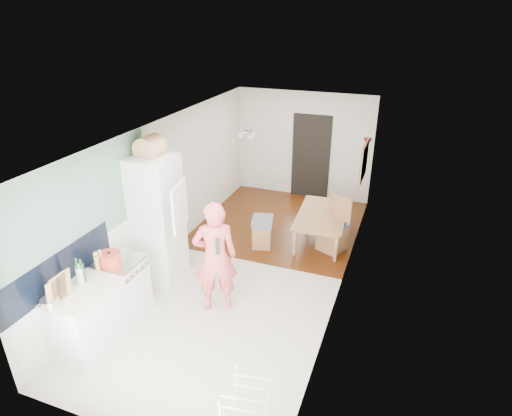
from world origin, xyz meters
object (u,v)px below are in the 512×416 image
Objects in this scene: dining_table at (323,229)px; drying_rack at (246,414)px; person at (215,248)px; dining_chair at (333,225)px; stool at (262,236)px.

dining_table is 4.55m from drying_rack.
person is 1.99× the size of dining_chair.
stool is (-1.03, -0.65, -0.02)m from dining_table.
stool is at bearing -118.99° from person.
person reaches higher than dining_table.
stool is (0.02, 1.95, -0.81)m from person.
dining_table is at bearing 153.88° from dining_chair.
stool is at bearing 98.62° from drying_rack.
dining_chair reaches higher than stool.
drying_rack is (1.25, -1.95, -0.65)m from person.
person reaches higher than stool.
dining_table is 0.47m from dining_chair.
dining_table is at bearing 83.57° from drying_rack.
drying_rack reaches higher than stool.
stool is (-1.28, -0.36, -0.29)m from dining_chair.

